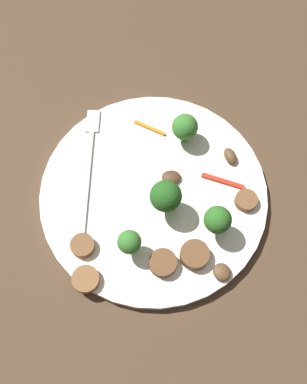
% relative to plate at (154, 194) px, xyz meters
% --- Properties ---
extents(ground_plane, '(1.40, 1.40, 0.00)m').
position_rel_plate_xyz_m(ground_plane, '(0.00, 0.00, -0.01)').
color(ground_plane, '#4C3826').
extents(plate, '(0.30, 0.30, 0.01)m').
position_rel_plate_xyz_m(plate, '(0.00, 0.00, 0.00)').
color(plate, white).
rests_on(plate, ground_plane).
extents(fork, '(0.18, 0.03, 0.00)m').
position_rel_plate_xyz_m(fork, '(0.05, 0.08, 0.01)').
color(fork, silver).
rests_on(fork, plate).
extents(broccoli_floret_0, '(0.03, 0.03, 0.05)m').
position_rel_plate_xyz_m(broccoli_floret_0, '(0.08, -0.05, 0.04)').
color(broccoli_floret_0, '#408630').
rests_on(broccoli_floret_0, plate).
extents(broccoli_floret_1, '(0.04, 0.04, 0.06)m').
position_rel_plate_xyz_m(broccoli_floret_1, '(-0.02, -0.01, 0.05)').
color(broccoli_floret_1, '#296420').
rests_on(broccoli_floret_1, plate).
extents(broccoli_floret_2, '(0.03, 0.03, 0.05)m').
position_rel_plate_xyz_m(broccoli_floret_2, '(-0.06, -0.07, 0.04)').
color(broccoli_floret_2, '#347525').
rests_on(broccoli_floret_2, plate).
extents(broccoli_floret_3, '(0.03, 0.03, 0.05)m').
position_rel_plate_xyz_m(broccoli_floret_3, '(-0.08, 0.03, 0.04)').
color(broccoli_floret_3, '#408630').
rests_on(broccoli_floret_3, plate).
extents(sausage_slice_0, '(0.04, 0.04, 0.01)m').
position_rel_plate_xyz_m(sausage_slice_0, '(-0.11, 0.09, 0.01)').
color(sausage_slice_0, brown).
rests_on(sausage_slice_0, plate).
extents(sausage_slice_1, '(0.04, 0.04, 0.01)m').
position_rel_plate_xyz_m(sausage_slice_1, '(-0.07, 0.09, 0.01)').
color(sausage_slice_1, brown).
rests_on(sausage_slice_1, plate).
extents(sausage_slice_2, '(0.04, 0.04, 0.01)m').
position_rel_plate_xyz_m(sausage_slice_2, '(-0.02, -0.12, 0.01)').
color(sausage_slice_2, brown).
rests_on(sausage_slice_2, plate).
extents(sausage_slice_3, '(0.04, 0.04, 0.02)m').
position_rel_plate_xyz_m(sausage_slice_3, '(-0.09, -0.04, 0.01)').
color(sausage_slice_3, brown).
rests_on(sausage_slice_3, plate).
extents(sausage_slice_4, '(0.05, 0.05, 0.01)m').
position_rel_plate_xyz_m(sausage_slice_4, '(-0.10, -0.01, 0.01)').
color(sausage_slice_4, brown).
rests_on(sausage_slice_4, plate).
extents(mushroom_0, '(0.03, 0.02, 0.01)m').
position_rel_plate_xyz_m(mushroom_0, '(0.04, -0.10, 0.01)').
color(mushroom_0, brown).
rests_on(mushroom_0, plate).
extents(mushroom_1, '(0.02, 0.03, 0.01)m').
position_rel_plate_xyz_m(mushroom_1, '(0.02, -0.02, 0.01)').
color(mushroom_1, '#4C331E').
rests_on(mushroom_1, plate).
extents(mushroom_2, '(0.03, 0.03, 0.01)m').
position_rel_plate_xyz_m(mushroom_2, '(-0.11, -0.08, 0.01)').
color(mushroom_2, brown).
rests_on(mushroom_2, plate).
extents(pepper_strip_0, '(0.03, 0.05, 0.00)m').
position_rel_plate_xyz_m(pepper_strip_0, '(0.01, -0.09, 0.01)').
color(pepper_strip_0, red).
rests_on(pepper_strip_0, plate).
extents(pepper_strip_1, '(0.03, 0.04, 0.00)m').
position_rel_plate_xyz_m(pepper_strip_1, '(0.10, 0.00, 0.01)').
color(pepper_strip_1, orange).
rests_on(pepper_strip_1, plate).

